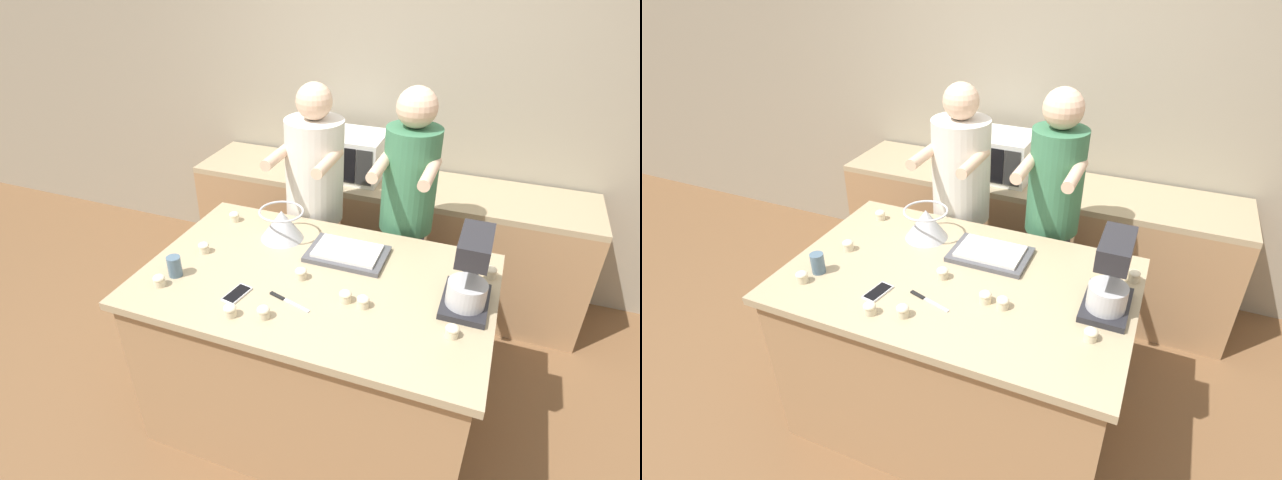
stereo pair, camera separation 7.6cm
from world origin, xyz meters
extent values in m
plane|color=brown|center=(0.00, 0.00, 0.00)|extent=(16.00, 16.00, 0.00)
cube|color=gray|center=(0.00, 1.70, 1.35)|extent=(10.00, 0.06, 2.70)
cube|color=#A87F56|center=(0.00, 0.00, 0.46)|extent=(1.60, 1.00, 0.91)
cube|color=tan|center=(0.00, 0.00, 0.93)|extent=(1.67, 1.07, 0.04)
cube|color=#A87F56|center=(0.00, 1.35, 0.43)|extent=(2.80, 0.60, 0.85)
cube|color=tan|center=(0.00, 1.35, 0.87)|extent=(2.80, 0.60, 0.04)
cylinder|color=#232328|center=(-0.30, 0.72, 0.43)|extent=(0.27, 0.27, 0.87)
cylinder|color=silver|center=(-0.30, 0.72, 1.17)|extent=(0.35, 0.35, 0.61)
sphere|color=#DBB293|center=(-0.30, 0.72, 1.58)|extent=(0.21, 0.21, 0.21)
cylinder|color=#DBB293|center=(-0.44, 0.55, 1.31)|extent=(0.06, 0.34, 0.06)
cylinder|color=#DBB293|center=(-0.15, 0.55, 1.31)|extent=(0.06, 0.34, 0.06)
cylinder|color=#33384C|center=(0.27, 0.72, 0.45)|extent=(0.24, 0.24, 0.91)
cylinder|color=#38704C|center=(0.27, 0.72, 1.20)|extent=(0.30, 0.30, 0.60)
sphere|color=#DBB293|center=(0.27, 0.72, 1.61)|extent=(0.22, 0.22, 0.22)
cylinder|color=#DBB293|center=(0.14, 0.55, 1.33)|extent=(0.06, 0.34, 0.06)
cylinder|color=#DBB293|center=(0.40, 0.55, 1.33)|extent=(0.06, 0.34, 0.06)
cube|color=#232328|center=(0.69, 0.05, 0.97)|extent=(0.20, 0.30, 0.03)
cylinder|color=#232328|center=(0.69, 0.16, 1.10)|extent=(0.07, 0.07, 0.23)
cube|color=#232328|center=(0.69, 0.03, 1.27)|extent=(0.13, 0.26, 0.10)
cylinder|color=#BCBCC1|center=(0.69, 0.01, 1.04)|extent=(0.17, 0.17, 0.11)
cone|color=#BCBCC1|center=(-0.31, 0.28, 1.04)|extent=(0.23, 0.23, 0.17)
torus|color=#BCBCC1|center=(-0.31, 0.28, 1.11)|extent=(0.24, 0.24, 0.01)
cube|color=#4C4C51|center=(0.08, 0.23, 0.97)|extent=(0.40, 0.27, 0.02)
cube|color=white|center=(0.08, 0.23, 0.99)|extent=(0.33, 0.22, 0.02)
cube|color=silver|center=(-0.31, 1.35, 1.05)|extent=(0.54, 0.40, 0.31)
cube|color=black|center=(-0.36, 1.15, 1.05)|extent=(0.37, 0.01, 0.24)
cube|color=#2D2D2D|center=(-0.11, 1.15, 1.05)|extent=(0.11, 0.01, 0.24)
cube|color=silver|center=(-0.29, -0.26, 0.96)|extent=(0.09, 0.15, 0.01)
cube|color=black|center=(-0.29, -0.26, 0.96)|extent=(0.08, 0.14, 0.00)
cylinder|color=slate|center=(-0.64, -0.23, 1.00)|extent=(0.07, 0.07, 0.10)
cube|color=#BCBCC1|center=(0.00, -0.23, 0.96)|extent=(0.14, 0.06, 0.01)
cube|color=black|center=(-0.11, -0.20, 0.96)|extent=(0.08, 0.04, 0.01)
cylinder|color=beige|center=(-0.06, -0.03, 0.97)|extent=(0.05, 0.05, 0.03)
ellipsoid|color=beige|center=(-0.06, -0.03, 0.99)|extent=(0.06, 0.06, 0.03)
cylinder|color=beige|center=(-0.66, -0.32, 0.97)|extent=(0.05, 0.05, 0.03)
ellipsoid|color=beige|center=(-0.66, -0.32, 0.99)|extent=(0.06, 0.06, 0.03)
cylinder|color=beige|center=(-0.62, 0.00, 0.97)|extent=(0.05, 0.05, 0.03)
ellipsoid|color=beige|center=(-0.62, 0.00, 0.99)|extent=(0.06, 0.06, 0.03)
cylinder|color=beige|center=(-0.64, 0.35, 0.97)|extent=(0.05, 0.05, 0.03)
ellipsoid|color=beige|center=(-0.64, 0.35, 0.99)|extent=(0.06, 0.06, 0.03)
cylinder|color=beige|center=(-0.10, -0.35, 0.97)|extent=(0.05, 0.05, 0.03)
ellipsoid|color=beige|center=(-0.10, -0.35, 0.99)|extent=(0.06, 0.06, 0.03)
cylinder|color=beige|center=(0.67, -0.19, 0.97)|extent=(0.05, 0.05, 0.03)
ellipsoid|color=beige|center=(0.67, -0.19, 0.99)|extent=(0.06, 0.06, 0.03)
cylinder|color=beige|center=(-0.24, -0.40, 0.97)|extent=(0.05, 0.05, 0.03)
ellipsoid|color=beige|center=(-0.24, -0.40, 0.99)|extent=(0.06, 0.06, 0.03)
cylinder|color=beige|center=(0.27, -0.13, 0.97)|extent=(0.05, 0.05, 0.03)
ellipsoid|color=beige|center=(0.27, -0.13, 0.99)|extent=(0.06, 0.06, 0.03)
cylinder|color=beige|center=(0.19, -0.12, 0.97)|extent=(0.05, 0.05, 0.03)
ellipsoid|color=beige|center=(0.19, -0.12, 0.99)|extent=(0.06, 0.06, 0.03)
cylinder|color=beige|center=(0.78, 0.31, 0.97)|extent=(0.05, 0.05, 0.03)
ellipsoid|color=beige|center=(0.78, 0.31, 0.99)|extent=(0.06, 0.06, 0.03)
camera|label=1|loc=(0.73, -1.82, 2.35)|focal=28.00mm
camera|label=2|loc=(0.80, -1.79, 2.35)|focal=28.00mm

